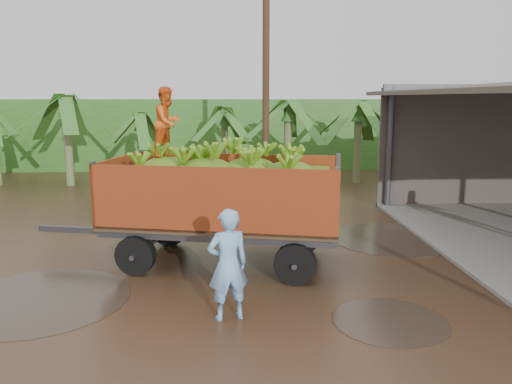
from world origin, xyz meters
TOP-DOWN VIEW (x-y plane):
  - ground at (0.00, 0.00)m, footprint 100.00×100.00m
  - hedge_north at (-2.00, 16.00)m, footprint 22.00×3.00m
  - banana_trailer at (-0.14, 0.11)m, footprint 7.14×3.45m
  - man_blue at (-0.01, -2.81)m, footprint 0.79×0.63m
  - utility_pole at (1.21, 6.60)m, footprint 1.20×0.24m
  - banana_plants at (-5.44, 6.29)m, footprint 24.74×20.22m

SIDE VIEW (x-z plane):
  - ground at x=0.00m, z-range 0.00..0.00m
  - man_blue at x=-0.01m, z-range 0.00..1.90m
  - banana_trailer at x=-0.14m, z-range -0.43..3.48m
  - banana_plants at x=-5.44m, z-range -0.30..3.86m
  - hedge_north at x=-2.00m, z-range 0.00..3.60m
  - utility_pole at x=1.21m, z-range 0.06..8.76m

